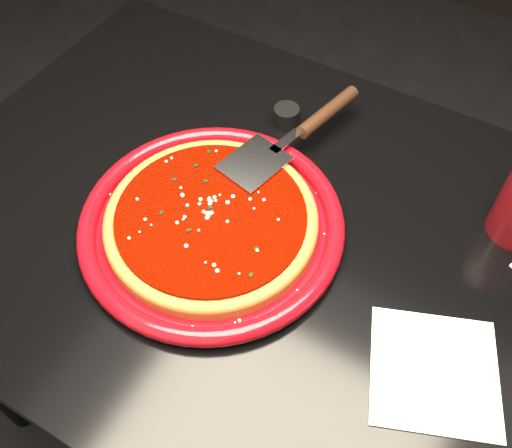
{
  "coord_description": "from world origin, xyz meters",
  "views": [
    {
      "loc": [
        0.21,
        -0.45,
        1.45
      ],
      "look_at": [
        -0.05,
        -0.01,
        0.77
      ],
      "focal_mm": 40.0,
      "sensor_mm": 36.0,
      "label": 1
    }
  ],
  "objects_px": {
    "table": "(280,344)",
    "ramekin": "(286,116)",
    "pizza_server": "(295,134)",
    "plate": "(212,224)"
  },
  "relations": [
    {
      "from": "ramekin",
      "to": "pizza_server",
      "type": "bearing_deg",
      "value": -52.83
    },
    {
      "from": "plate",
      "to": "pizza_server",
      "type": "xyz_separation_m",
      "value": [
        0.03,
        0.2,
        0.03
      ]
    },
    {
      "from": "plate",
      "to": "pizza_server",
      "type": "relative_size",
      "value": 1.18
    },
    {
      "from": "plate",
      "to": "pizza_server",
      "type": "bearing_deg",
      "value": 80.21
    },
    {
      "from": "table",
      "to": "ramekin",
      "type": "bearing_deg",
      "value": 119.25
    },
    {
      "from": "table",
      "to": "ramekin",
      "type": "distance_m",
      "value": 0.47
    },
    {
      "from": "ramekin",
      "to": "table",
      "type": "bearing_deg",
      "value": -60.75
    },
    {
      "from": "table",
      "to": "plate",
      "type": "distance_m",
      "value": 0.41
    },
    {
      "from": "plate",
      "to": "ramekin",
      "type": "bearing_deg",
      "value": 92.95
    },
    {
      "from": "pizza_server",
      "to": "plate",
      "type": "bearing_deg",
      "value": -86.99
    }
  ]
}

